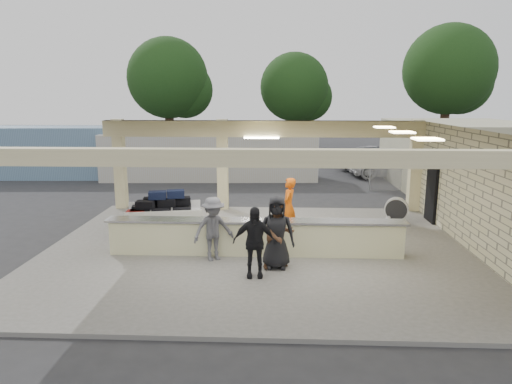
{
  "coord_description": "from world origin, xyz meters",
  "views": [
    {
      "loc": [
        0.54,
        -12.5,
        4.35
      ],
      "look_at": [
        -0.05,
        1.0,
        1.54
      ],
      "focal_mm": 32.0,
      "sensor_mm": 36.0,
      "label": 1
    }
  ],
  "objects_px": {
    "baggage_counter": "(255,237)",
    "drum_fan": "(396,210)",
    "passenger_b": "(254,242)",
    "car_white_b": "(482,164)",
    "baggage_handler": "(289,207)",
    "container_white": "(210,157)",
    "passenger_c": "(213,229)",
    "car_white_a": "(396,163)",
    "car_dark": "(376,160)",
    "luggage_cart": "(162,211)",
    "container_blue": "(56,152)",
    "passenger_d": "(276,232)",
    "passenger_a": "(279,235)"
  },
  "relations": [
    {
      "from": "passenger_c",
      "to": "car_white_b",
      "type": "bearing_deg",
      "value": 18.53
    },
    {
      "from": "car_dark",
      "to": "container_blue",
      "type": "height_order",
      "value": "container_blue"
    },
    {
      "from": "baggage_handler",
      "to": "container_white",
      "type": "xyz_separation_m",
      "value": [
        -3.96,
        10.38,
        0.22
      ]
    },
    {
      "from": "passenger_c",
      "to": "container_blue",
      "type": "bearing_deg",
      "value": 100.64
    },
    {
      "from": "drum_fan",
      "to": "passenger_b",
      "type": "distance_m",
      "value": 6.84
    },
    {
      "from": "passenger_c",
      "to": "container_white",
      "type": "distance_m",
      "value": 12.89
    },
    {
      "from": "drum_fan",
      "to": "container_white",
      "type": "distance_m",
      "value": 11.75
    },
    {
      "from": "container_white",
      "to": "container_blue",
      "type": "height_order",
      "value": "container_blue"
    },
    {
      "from": "drum_fan",
      "to": "passenger_c",
      "type": "bearing_deg",
      "value": -128.51
    },
    {
      "from": "drum_fan",
      "to": "container_white",
      "type": "height_order",
      "value": "container_white"
    },
    {
      "from": "passenger_b",
      "to": "container_white",
      "type": "xyz_separation_m",
      "value": [
        -3.04,
        13.84,
        0.27
      ]
    },
    {
      "from": "container_blue",
      "to": "passenger_b",
      "type": "bearing_deg",
      "value": -53.3
    },
    {
      "from": "drum_fan",
      "to": "passenger_c",
      "type": "xyz_separation_m",
      "value": [
        -5.78,
        -3.89,
        0.38
      ]
    },
    {
      "from": "container_white",
      "to": "container_blue",
      "type": "distance_m",
      "value": 8.64
    },
    {
      "from": "passenger_c",
      "to": "container_blue",
      "type": "xyz_separation_m",
      "value": [
        -10.55,
        13.14,
        0.44
      ]
    },
    {
      "from": "passenger_a",
      "to": "car_white_b",
      "type": "xyz_separation_m",
      "value": [
        11.16,
        14.15,
        -0.17
      ]
    },
    {
      "from": "car_white_b",
      "to": "car_dark",
      "type": "relative_size",
      "value": 1.14
    },
    {
      "from": "container_white",
      "to": "car_white_b",
      "type": "bearing_deg",
      "value": 0.78
    },
    {
      "from": "passenger_d",
      "to": "container_white",
      "type": "height_order",
      "value": "container_white"
    },
    {
      "from": "car_white_a",
      "to": "container_white",
      "type": "distance_m",
      "value": 10.35
    },
    {
      "from": "drum_fan",
      "to": "passenger_d",
      "type": "xyz_separation_m",
      "value": [
        -4.12,
        -4.38,
        0.45
      ]
    },
    {
      "from": "container_white",
      "to": "container_blue",
      "type": "xyz_separation_m",
      "value": [
        -8.63,
        0.4,
        0.16
      ]
    },
    {
      "from": "luggage_cart",
      "to": "car_white_a",
      "type": "relative_size",
      "value": 0.5
    },
    {
      "from": "baggage_handler",
      "to": "container_blue",
      "type": "height_order",
      "value": "container_blue"
    },
    {
      "from": "passenger_a",
      "to": "container_white",
      "type": "bearing_deg",
      "value": 77.34
    },
    {
      "from": "car_white_b",
      "to": "baggage_handler",
      "type": "bearing_deg",
      "value": 132.01
    },
    {
      "from": "baggage_handler",
      "to": "passenger_c",
      "type": "xyz_separation_m",
      "value": [
        -2.04,
        -2.36,
        -0.06
      ]
    },
    {
      "from": "baggage_handler",
      "to": "passenger_d",
      "type": "relative_size",
      "value": 0.98
    },
    {
      "from": "passenger_b",
      "to": "car_white_b",
      "type": "bearing_deg",
      "value": 47.97
    },
    {
      "from": "container_blue",
      "to": "baggage_counter",
      "type": "bearing_deg",
      "value": -50.01
    },
    {
      "from": "passenger_c",
      "to": "car_white_a",
      "type": "xyz_separation_m",
      "value": [
        8.33,
        14.09,
        -0.21
      ]
    },
    {
      "from": "car_white_b",
      "to": "car_white_a",
      "type": "bearing_deg",
      "value": 80.33
    },
    {
      "from": "baggage_handler",
      "to": "passenger_a",
      "type": "distance_m",
      "value": 2.88
    },
    {
      "from": "baggage_counter",
      "to": "drum_fan",
      "type": "relative_size",
      "value": 9.17
    },
    {
      "from": "car_white_a",
      "to": "baggage_counter",
      "type": "bearing_deg",
      "value": 145.65
    },
    {
      "from": "baggage_counter",
      "to": "container_blue",
      "type": "height_order",
      "value": "container_blue"
    },
    {
      "from": "container_white",
      "to": "passenger_b",
      "type": "bearing_deg",
      "value": -80.33
    },
    {
      "from": "baggage_counter",
      "to": "passenger_b",
      "type": "height_order",
      "value": "passenger_b"
    },
    {
      "from": "luggage_cart",
      "to": "container_white",
      "type": "height_order",
      "value": "container_white"
    },
    {
      "from": "luggage_cart",
      "to": "baggage_handler",
      "type": "height_order",
      "value": "baggage_handler"
    },
    {
      "from": "passenger_b",
      "to": "car_dark",
      "type": "distance_m",
      "value": 17.83
    },
    {
      "from": "car_white_a",
      "to": "passenger_b",
      "type": "bearing_deg",
      "value": 148.33
    },
    {
      "from": "baggage_handler",
      "to": "passenger_a",
      "type": "relative_size",
      "value": 1.05
    },
    {
      "from": "passenger_a",
      "to": "passenger_c",
      "type": "relative_size",
      "value": 1.01
    },
    {
      "from": "baggage_handler",
      "to": "container_white",
      "type": "height_order",
      "value": "container_white"
    },
    {
      "from": "baggage_handler",
      "to": "container_white",
      "type": "relative_size",
      "value": 0.16
    },
    {
      "from": "car_white_a",
      "to": "container_white",
      "type": "bearing_deg",
      "value": 91.21
    },
    {
      "from": "passenger_a",
      "to": "baggage_counter",
      "type": "bearing_deg",
      "value": 94.35
    },
    {
      "from": "car_white_b",
      "to": "car_dark",
      "type": "height_order",
      "value": "car_white_b"
    },
    {
      "from": "drum_fan",
      "to": "car_white_b",
      "type": "xyz_separation_m",
      "value": [
        7.1,
        9.76,
        0.22
      ]
    }
  ]
}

